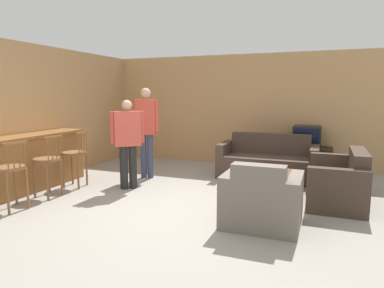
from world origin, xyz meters
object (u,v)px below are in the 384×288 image
(bar_chair_far, at_px, (75,157))
(coffee_table, at_px, (269,176))
(person_by_window, at_px, (146,127))
(armchair_near, at_px, (262,202))
(person_by_counter, at_px, (128,140))
(bar_chair_near, at_px, (11,172))
(bar_chair_mid, at_px, (48,163))
(couch_far, at_px, (268,162))
(loveseat_right, at_px, (339,183))
(tv_unit, at_px, (306,160))
(tv, at_px, (307,137))

(bar_chair_far, bearing_deg, coffee_table, 12.77)
(person_by_window, bearing_deg, armchair_near, -33.65)
(bar_chair_far, bearing_deg, person_by_counter, 14.47)
(bar_chair_near, xyz_separation_m, bar_chair_far, (0.00, 1.36, 0.00))
(bar_chair_mid, relative_size, person_by_counter, 0.64)
(bar_chair_near, relative_size, armchair_near, 1.06)
(armchair_near, bearing_deg, bar_chair_near, -168.58)
(bar_chair_mid, bearing_deg, couch_far, 39.50)
(loveseat_right, bearing_deg, tv_unit, 106.03)
(tv_unit, distance_m, person_by_counter, 3.88)
(armchair_near, bearing_deg, bar_chair_mid, -179.98)
(bar_chair_mid, bearing_deg, bar_chair_far, 90.01)
(couch_far, relative_size, armchair_near, 2.00)
(couch_far, xyz_separation_m, person_by_window, (-2.27, -0.87, 0.72))
(bar_chair_near, relative_size, tv_unit, 0.95)
(couch_far, xyz_separation_m, tv, (0.68, 0.83, 0.46))
(person_by_window, bearing_deg, coffee_table, -7.16)
(tv_unit, height_order, person_by_window, person_by_window)
(bar_chair_near, relative_size, bar_chair_mid, 1.00)
(loveseat_right, bearing_deg, coffee_table, 177.26)
(tv_unit, bearing_deg, person_by_counter, -138.71)
(bar_chair_mid, bearing_deg, loveseat_right, 17.18)
(bar_chair_mid, height_order, bar_chair_far, same)
(couch_far, distance_m, tv_unit, 1.08)
(bar_chair_near, height_order, tv_unit, bar_chair_near)
(couch_far, bearing_deg, loveseat_right, -43.90)
(bar_chair_far, distance_m, person_by_window, 1.47)
(bar_chair_far, height_order, tv, bar_chair_far)
(bar_chair_far, relative_size, person_by_window, 0.56)
(coffee_table, bearing_deg, person_by_counter, -167.92)
(armchair_near, distance_m, loveseat_right, 1.67)
(armchair_near, bearing_deg, person_by_counter, 160.26)
(tv_unit, relative_size, tv, 1.88)
(loveseat_right, relative_size, person_by_counter, 0.90)
(bar_chair_far, xyz_separation_m, coffee_table, (3.36, 0.76, -0.24))
(couch_far, xyz_separation_m, coffee_table, (0.21, -1.18, -0.00))
(bar_chair_mid, distance_m, person_by_counter, 1.36)
(bar_chair_far, bearing_deg, bar_chair_near, -90.00)
(armchair_near, distance_m, tv, 3.48)
(person_by_counter, bearing_deg, tv_unit, 41.29)
(couch_far, height_order, person_by_window, person_by_window)
(bar_chair_mid, bearing_deg, person_by_counter, 43.43)
(couch_far, distance_m, person_by_counter, 2.83)
(bar_chair_far, distance_m, armchair_near, 3.55)
(bar_chair_near, bearing_deg, loveseat_right, 25.06)
(loveseat_right, bearing_deg, person_by_window, 174.16)
(bar_chair_near, height_order, person_by_window, person_by_window)
(coffee_table, bearing_deg, bar_chair_far, -167.23)
(couch_far, relative_size, tv, 3.37)
(tv_unit, bearing_deg, loveseat_right, -73.97)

